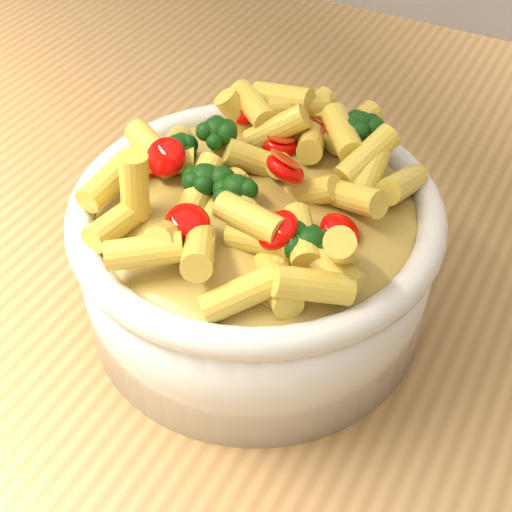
% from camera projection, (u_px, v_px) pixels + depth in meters
% --- Properties ---
extents(table, '(1.20, 0.80, 0.90)m').
position_uv_depth(table, '(326.00, 352.00, 0.59)').
color(table, '#AF824B').
rests_on(table, ground).
extents(serving_bowl, '(0.23, 0.23, 0.10)m').
position_uv_depth(serving_bowl, '(256.00, 255.00, 0.45)').
color(serving_bowl, silver).
rests_on(serving_bowl, table).
extents(pasta_salad, '(0.18, 0.18, 0.04)m').
position_uv_depth(pasta_salad, '(256.00, 179.00, 0.41)').
color(pasta_salad, '#EACB4A').
rests_on(pasta_salad, serving_bowl).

